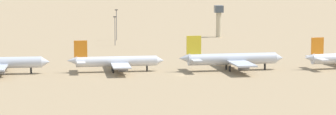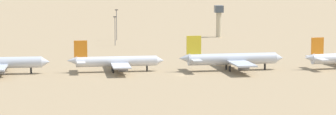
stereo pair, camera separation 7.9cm
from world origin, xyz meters
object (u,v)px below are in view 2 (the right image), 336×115
object	(u,v)px
parked_jet_orange_2	(115,61)
light_pole_mid	(117,23)
parked_jet_yellow_3	(231,59)
light_pole_west	(115,29)
control_tower	(219,18)

from	to	relation	value
parked_jet_orange_2	light_pole_mid	world-z (taller)	light_pole_mid
parked_jet_yellow_3	light_pole_west	distance (m)	108.65
parked_jet_orange_2	parked_jet_yellow_3	bearing A→B (deg)	-4.52
light_pole_west	control_tower	bearing A→B (deg)	32.65
parked_jet_yellow_3	control_tower	distance (m)	140.90
light_pole_mid	control_tower	bearing A→B (deg)	12.18
control_tower	parked_jet_yellow_3	bearing A→B (deg)	-97.56
parked_jet_orange_2	parked_jet_yellow_3	size ratio (longest dim) A/B	0.89
parked_jet_orange_2	light_pole_west	bearing A→B (deg)	85.70
parked_jet_yellow_3	control_tower	world-z (taller)	control_tower
parked_jet_orange_2	light_pole_mid	bearing A→B (deg)	85.26
parked_jet_orange_2	parked_jet_yellow_3	world-z (taller)	parked_jet_yellow_3
control_tower	light_pole_mid	size ratio (longest dim) A/B	1.07
parked_jet_orange_2	light_pole_west	world-z (taller)	light_pole_west
parked_jet_orange_2	control_tower	size ratio (longest dim) A/B	2.03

